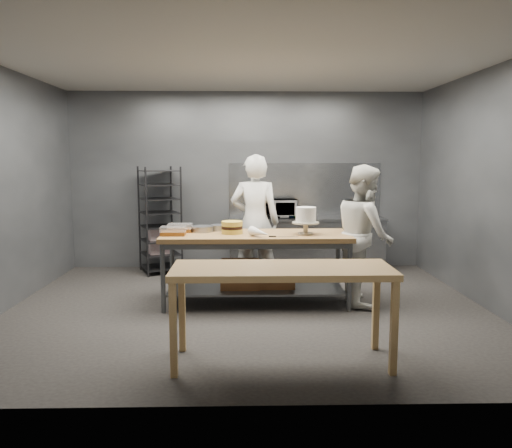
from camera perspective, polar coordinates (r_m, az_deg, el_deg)
The scene contains 16 objects.
ground at distance 6.37m, azimuth -0.94°, elevation -9.63°, with size 6.00×6.00×0.00m, color black.
back_wall at distance 8.60m, azimuth -1.07°, elevation 4.97°, with size 6.00×0.04×3.00m, color #4C4F54.
work_table at distance 6.47m, azimuth -0.02°, elevation -4.13°, with size 2.40×0.90×0.92m.
near_counter at distance 4.56m, azimuth 2.99°, elevation -5.99°, with size 2.00×0.70×0.90m.
back_counter at distance 8.46m, azimuth 5.75°, elevation -2.25°, with size 2.60×0.60×0.90m.
splashback_panel at distance 8.65m, azimuth 5.58°, elevation 3.96°, with size 2.60×0.02×0.90m, color slate.
speed_rack at distance 8.37m, azimuth -10.92°, elevation 0.35°, with size 0.81×0.83×1.75m.
chef_behind at distance 7.20m, azimuth -0.12°, elevation 0.25°, with size 0.71×0.46×1.94m, color white.
chef_right at distance 6.59m, azimuth 12.27°, elevation -1.18°, with size 0.88×0.68×1.80m, color silver.
microwave at distance 8.33m, azimuth 2.87°, elevation 1.78°, with size 0.54×0.37×0.30m, color black.
frosted_cake_stand at distance 6.34m, azimuth 5.71°, elevation 0.80°, with size 0.34×0.34×0.35m.
layer_cake at distance 6.40m, azimuth -2.75°, elevation -0.39°, with size 0.27×0.27×0.16m.
cake_pans at distance 6.64m, azimuth -5.31°, elevation -0.50°, with size 0.48×0.39×0.07m.
piping_bag at distance 6.07m, azimuth 0.44°, elevation -1.00°, with size 0.12×0.12×0.38m, color white.
offset_spatula at distance 6.12m, azimuth 2.71°, elevation -1.45°, with size 0.36×0.02×0.02m.
pastry_clamshells at distance 6.46m, azimuth -9.05°, elevation -0.61°, with size 0.36×0.49×0.11m.
Camera 1 is at (-0.04, -6.09, 1.87)m, focal length 35.00 mm.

